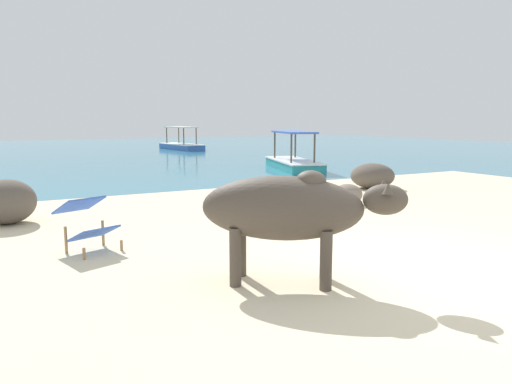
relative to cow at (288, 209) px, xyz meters
name	(u,v)px	position (x,y,z in m)	size (l,w,h in m)	color
sand_beach	(422,270)	(1.58, -0.33, -0.78)	(18.00, 14.00, 0.04)	beige
water_surface	(85,153)	(1.58, 21.67, -0.80)	(60.00, 36.00, 0.03)	teal
cow	(288,209)	(0.00, 0.00, 0.00)	(1.90, 1.55, 1.16)	#4C4238
deck_chair_far	(86,220)	(-1.57, 2.29, -0.38)	(0.77, 0.91, 0.68)	#A37A4C
shore_rock_large	(7,202)	(-2.41, 4.54, -0.41)	(0.90, 0.88, 0.72)	brown
shore_rock_medium	(373,176)	(5.51, 4.87, -0.46)	(1.06, 1.00, 0.61)	brown
shore_rock_small	(348,194)	(3.55, 3.39, -0.56)	(0.57, 0.51, 0.40)	gray
boat_teal	(293,161)	(6.46, 9.86, -0.51)	(2.16, 3.85, 1.29)	teal
boat_blue	(181,145)	(6.95, 22.33, -0.51)	(1.58, 3.78, 1.29)	#3866B7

